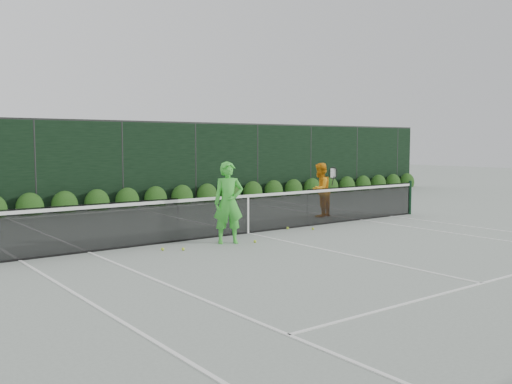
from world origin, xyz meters
TOP-DOWN VIEW (x-y plane):
  - ground at (0.00, 0.00)m, footprint 80.00×80.00m
  - tennis_net at (-0.02, 0.00)m, footprint 12.90×0.10m
  - player_woman at (-1.17, -0.85)m, footprint 0.80×0.68m
  - player_man at (3.68, 1.27)m, footprint 0.99×0.88m
  - court_lines at (0.00, 0.00)m, footprint 11.03×23.83m
  - windscreen_fence at (0.00, -2.71)m, footprint 32.00×21.07m
  - hedge_row at (-0.00, 7.15)m, footprint 31.66×0.65m
  - tennis_balls at (-0.70, -0.70)m, footprint 4.55×1.15m

SIDE VIEW (x-z plane):
  - ground at x=0.00m, z-range 0.00..0.00m
  - court_lines at x=0.00m, z-range 0.00..0.01m
  - tennis_balls at x=-0.70m, z-range 0.00..0.07m
  - hedge_row at x=0.00m, z-range -0.23..0.70m
  - tennis_net at x=-0.02m, z-range 0.00..1.07m
  - player_man at x=3.68m, z-range 0.00..1.66m
  - player_woman at x=-1.17m, z-range 0.00..1.85m
  - windscreen_fence at x=0.00m, z-range -0.02..3.04m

